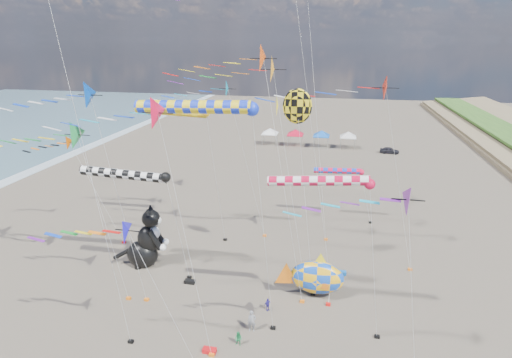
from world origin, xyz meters
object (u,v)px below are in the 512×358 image
at_px(cat_inflatable, 144,236).
at_px(child_green, 239,339).
at_px(fish_inflatable, 316,277).
at_px(child_blue, 268,304).
at_px(parked_car, 390,150).
at_px(person_adult, 252,321).

height_order(cat_inflatable, child_green, cat_inflatable).
xyz_separation_m(fish_inflatable, child_blue, (-3.48, -2.51, -1.25)).
bearing_deg(parked_car, cat_inflatable, 154.96).
distance_m(cat_inflatable, parked_car, 51.50).
height_order(fish_inflatable, child_blue, fish_inflatable).
distance_m(cat_inflatable, child_blue, 13.01).
bearing_deg(parked_car, person_adult, 169.34).
bearing_deg(cat_inflatable, fish_inflatable, -17.50).
bearing_deg(fish_inflatable, child_blue, -144.20).
xyz_separation_m(cat_inflatable, person_adult, (11.35, -6.74, -2.09)).
relative_size(child_green, parked_car, 0.32).
height_order(fish_inflatable, person_adult, fish_inflatable).
bearing_deg(fish_inflatable, cat_inflatable, 173.60).
xyz_separation_m(cat_inflatable, child_green, (10.77, -8.34, -2.37)).
xyz_separation_m(child_green, parked_car, (15.37, 52.64, 0.03)).
relative_size(child_blue, parked_car, 0.31).
relative_size(person_adult, child_blue, 1.58).
height_order(cat_inflatable, fish_inflatable, cat_inflatable).
bearing_deg(person_adult, child_green, -119.13).
bearing_deg(child_blue, parked_car, 27.41).
relative_size(fish_inflatable, person_adult, 3.48).
distance_m(cat_inflatable, fish_inflatable, 15.68).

